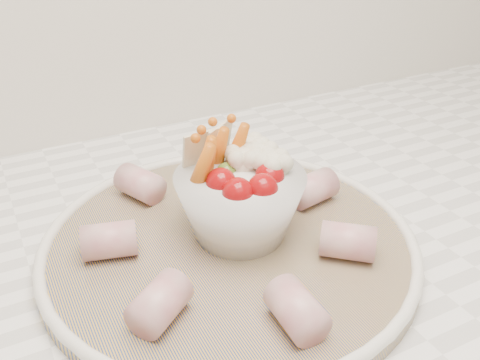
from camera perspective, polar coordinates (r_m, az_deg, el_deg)
serving_platter at (r=0.55m, az=-1.14°, el=-6.72°), size 0.39×0.39×0.02m
veggie_bowl at (r=0.54m, az=0.01°, el=-1.75°), size 0.13×0.13×0.11m
cured_meat_rolls at (r=0.54m, az=-1.30°, el=-4.89°), size 0.29×0.31×0.04m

